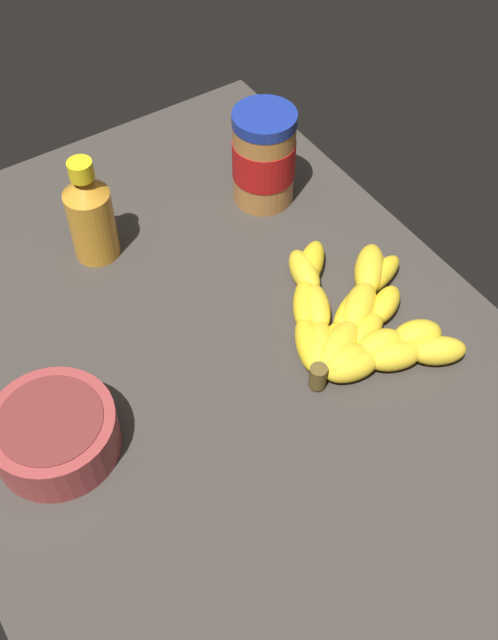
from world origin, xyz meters
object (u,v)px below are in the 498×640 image
(banana_bunch, at_px, (352,322))
(peanut_butter_jar, at_px, (264,157))
(honey_bottle, at_px, (90,214))
(small_bowl, at_px, (54,433))

(banana_bunch, xyz_separation_m, peanut_butter_jar, (0.26, -0.05, 0.05))
(banana_bunch, bearing_deg, peanut_butter_jar, -10.06)
(banana_bunch, xyz_separation_m, honey_bottle, (0.28, 0.19, 0.05))
(honey_bottle, bearing_deg, peanut_butter_jar, -96.90)
(small_bowl, bearing_deg, banana_bunch, -97.30)
(peanut_butter_jar, relative_size, honey_bottle, 0.93)
(peanut_butter_jar, xyz_separation_m, small_bowl, (-0.21, 0.40, -0.04))
(banana_bunch, relative_size, honey_bottle, 1.76)
(banana_bunch, distance_m, small_bowl, 0.36)
(peanut_butter_jar, bearing_deg, small_bowl, 117.56)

